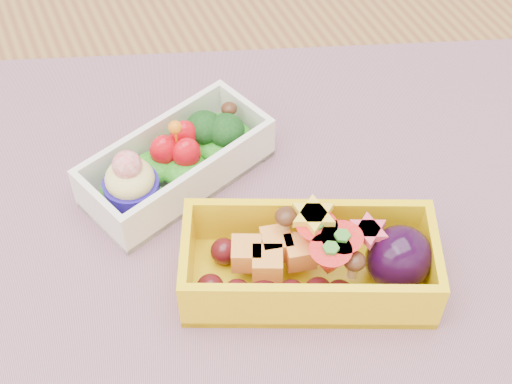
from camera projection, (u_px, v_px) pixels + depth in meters
name	position (u px, v px, depth m)	size (l,w,h in m)	color
table	(284.00, 311.00, 0.64)	(1.20, 0.80, 0.75)	brown
placemat	(250.00, 232.00, 0.57)	(0.56, 0.43, 0.00)	gray
bento_white	(176.00, 162.00, 0.59)	(0.16, 0.11, 0.06)	white
bento_yellow	(315.00, 262.00, 0.52)	(0.19, 0.14, 0.06)	yellow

